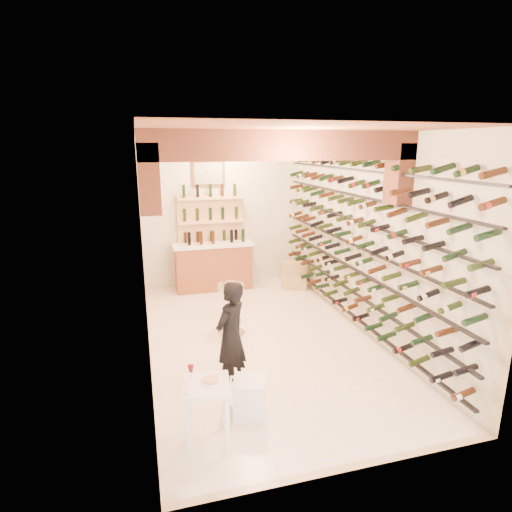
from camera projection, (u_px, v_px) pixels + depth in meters
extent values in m
plane|color=white|center=(261.00, 338.00, 6.83)|extent=(6.00, 6.00, 0.00)
cube|color=beige|center=(223.00, 213.00, 9.22)|extent=(3.50, 0.02, 3.20)
cube|color=beige|center=(359.00, 316.00, 3.63)|extent=(3.50, 0.02, 3.20)
cube|color=beige|center=(143.00, 249.00, 5.97)|extent=(0.02, 6.00, 3.20)
cube|color=beige|center=(364.00, 235.00, 6.88)|extent=(0.02, 6.00, 3.20)
cube|color=#9C5637|center=(262.00, 132.00, 6.02)|extent=(3.50, 6.00, 0.02)
cube|color=brown|center=(285.00, 145.00, 5.13)|extent=(3.50, 0.35, 0.36)
cube|color=brown|center=(149.00, 179.00, 4.80)|extent=(0.24, 0.35, 0.80)
cube|color=brown|center=(399.00, 174.00, 5.65)|extent=(0.24, 0.35, 0.80)
cube|color=black|center=(351.00, 314.00, 7.18)|extent=(0.06, 5.70, 0.03)
cube|color=black|center=(352.00, 291.00, 7.08)|extent=(0.06, 5.70, 0.03)
cube|color=black|center=(353.00, 269.00, 6.98)|extent=(0.06, 5.70, 0.03)
cube|color=black|center=(355.00, 245.00, 6.88)|extent=(0.06, 5.70, 0.03)
cube|color=black|center=(356.00, 221.00, 6.77)|extent=(0.06, 5.70, 0.03)
cube|color=black|center=(358.00, 196.00, 6.67)|extent=(0.06, 5.70, 0.03)
cube|color=black|center=(359.00, 170.00, 6.57)|extent=(0.06, 5.70, 0.03)
cube|color=brown|center=(213.00, 267.00, 9.10)|extent=(1.60, 0.55, 0.96)
cube|color=white|center=(213.00, 244.00, 8.97)|extent=(1.70, 0.62, 0.05)
cube|color=#DBAE7B|center=(211.00, 241.00, 9.22)|extent=(1.40, 0.10, 2.00)
cube|color=#DBAE7B|center=(212.00, 266.00, 9.27)|extent=(1.40, 0.28, 0.04)
cube|color=#DBAE7B|center=(212.00, 244.00, 9.14)|extent=(1.40, 0.28, 0.04)
cube|color=#DBAE7B|center=(211.00, 221.00, 9.01)|extent=(1.40, 0.28, 0.04)
cube|color=#DBAE7B|center=(210.00, 198.00, 8.89)|extent=(1.40, 0.28, 0.04)
cube|color=brown|center=(208.00, 173.00, 8.90)|extent=(0.70, 0.04, 0.55)
cube|color=#99998C|center=(209.00, 173.00, 8.88)|extent=(0.60, 0.01, 0.45)
cube|color=white|center=(206.00, 385.00, 4.28)|extent=(0.53, 0.53, 0.05)
cube|color=white|center=(189.00, 428.00, 4.16)|extent=(0.05, 0.05, 0.64)
cube|color=white|center=(227.00, 425.00, 4.21)|extent=(0.05, 0.05, 0.64)
cube|color=white|center=(189.00, 405.00, 4.53)|extent=(0.05, 0.05, 0.64)
cube|color=white|center=(224.00, 402.00, 4.58)|extent=(0.05, 0.05, 0.64)
cylinder|color=white|center=(210.00, 381.00, 4.30)|extent=(0.22, 0.22, 0.01)
cylinder|color=#BF7266|center=(210.00, 380.00, 4.30)|extent=(0.16, 0.16, 0.02)
cube|color=white|center=(192.00, 391.00, 4.13)|extent=(0.13, 0.13, 0.01)
cylinder|color=white|center=(191.00, 378.00, 4.37)|extent=(0.06, 0.06, 0.00)
cylinder|color=white|center=(191.00, 374.00, 4.36)|extent=(0.01, 0.01, 0.08)
cone|color=#53070D|center=(191.00, 369.00, 4.34)|extent=(0.07, 0.07, 0.07)
cube|color=white|center=(250.00, 397.00, 4.83)|extent=(0.45, 0.45, 0.45)
imported|color=black|center=(231.00, 336.00, 5.26)|extent=(0.62, 0.61, 1.43)
cylinder|color=silver|center=(231.00, 333.00, 6.97)|extent=(0.45, 0.45, 0.03)
cylinder|color=silver|center=(231.00, 311.00, 6.87)|extent=(0.09, 0.09, 0.79)
cylinder|color=silver|center=(231.00, 286.00, 6.76)|extent=(0.43, 0.43, 0.08)
torus|color=silver|center=(231.00, 320.00, 6.91)|extent=(0.34, 0.34, 0.03)
cube|color=tan|center=(294.00, 281.00, 9.20)|extent=(0.64, 0.56, 0.32)
cube|color=tan|center=(295.00, 268.00, 9.13)|extent=(0.48, 0.34, 0.27)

